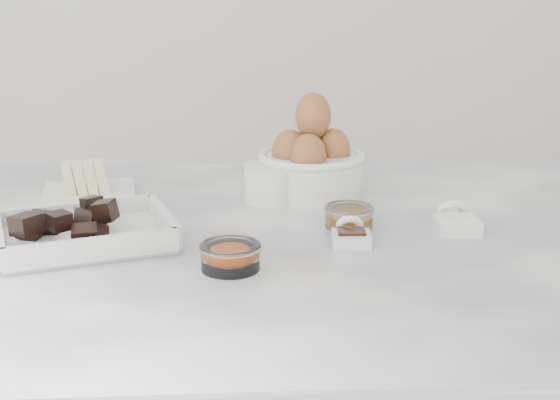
# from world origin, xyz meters

# --- Properties ---
(marble_slab) EXTENTS (1.20, 0.80, 0.04)m
(marble_slab) POSITION_xyz_m (0.00, 0.00, 0.92)
(marble_slab) COLOR silver
(marble_slab) RESTS_ON cabinet
(chocolate_dish) EXTENTS (0.26, 0.23, 0.06)m
(chocolate_dish) POSITION_xyz_m (-0.24, -0.02, 0.96)
(chocolate_dish) COLOR white
(chocolate_dish) RESTS_ON marble_slab
(butter_plate) EXTENTS (0.16, 0.16, 0.06)m
(butter_plate) POSITION_xyz_m (-0.27, 0.18, 0.96)
(butter_plate) COLOR white
(butter_plate) RESTS_ON marble_slab
(sugar_ramekin) EXTENTS (0.09, 0.09, 0.06)m
(sugar_ramekin) POSITION_xyz_m (0.02, 0.16, 0.97)
(sugar_ramekin) COLOR white
(sugar_ramekin) RESTS_ON marble_slab
(egg_bowl) EXTENTS (0.17, 0.17, 0.16)m
(egg_bowl) POSITION_xyz_m (0.08, 0.19, 0.99)
(egg_bowl) COLOR white
(egg_bowl) RESTS_ON marble_slab
(honey_bowl) EXTENTS (0.07, 0.07, 0.03)m
(honey_bowl) POSITION_xyz_m (0.12, 0.03, 0.96)
(honey_bowl) COLOR white
(honey_bowl) RESTS_ON marble_slab
(zest_bowl) EXTENTS (0.07, 0.07, 0.03)m
(zest_bowl) POSITION_xyz_m (-0.05, -0.12, 0.96)
(zest_bowl) COLOR white
(zest_bowl) RESTS_ON marble_slab
(vanilla_spoon) EXTENTS (0.05, 0.06, 0.04)m
(vanilla_spoon) POSITION_xyz_m (0.11, -0.04, 0.95)
(vanilla_spoon) COLOR white
(vanilla_spoon) RESTS_ON marble_slab
(salt_spoon) EXTENTS (0.06, 0.07, 0.04)m
(salt_spoon) POSITION_xyz_m (0.26, -0.00, 0.95)
(salt_spoon) COLOR white
(salt_spoon) RESTS_ON marble_slab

